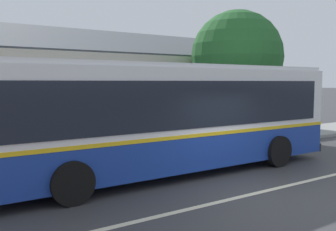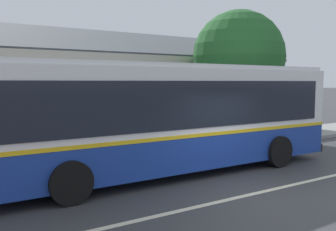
{
  "view_description": "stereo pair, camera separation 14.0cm",
  "coord_description": "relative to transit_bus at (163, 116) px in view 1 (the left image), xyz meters",
  "views": [
    {
      "loc": [
        -6.98,
        -6.24,
        2.73
      ],
      "look_at": [
        -0.53,
        3.37,
        1.68
      ],
      "focal_mm": 40.0,
      "sensor_mm": 36.0,
      "label": 1
    },
    {
      "loc": [
        -6.86,
        -6.31,
        2.73
      ],
      "look_at": [
        -0.53,
        3.37,
        1.68
      ],
      "focal_mm": 40.0,
      "sensor_mm": 36.0,
      "label": 2
    }
  ],
  "objects": [
    {
      "name": "transit_bus",
      "position": [
        0.0,
        0.0,
        0.0
      ],
      "size": [
        11.76,
        2.79,
        3.22
      ],
      "color": "navy",
      "rests_on": "ground"
    },
    {
      "name": "ground_plane",
      "position": [
        1.0,
        -2.9,
        -1.73
      ],
      "size": [
        300.0,
        300.0,
        0.0
      ],
      "primitive_type": "plane",
      "color": "#38383A"
    },
    {
      "name": "sidewalk_far",
      "position": [
        1.0,
        3.1,
        -1.66
      ],
      "size": [
        60.0,
        3.0,
        0.15
      ],
      "primitive_type": "cube",
      "color": "gray",
      "rests_on": "ground"
    },
    {
      "name": "street_tree_primary",
      "position": [
        6.8,
        3.76,
        2.02
      ],
      "size": [
        4.33,
        4.33,
        6.08
      ],
      "color": "#4C3828",
      "rests_on": "ground"
    },
    {
      "name": "lane_divider_stripe",
      "position": [
        1.0,
        -2.9,
        -1.73
      ],
      "size": [
        60.0,
        0.16,
        0.01
      ],
      "primitive_type": "cube",
      "color": "beige",
      "rests_on": "ground"
    },
    {
      "name": "community_building",
      "position": [
        1.95,
        10.45,
        0.37
      ],
      "size": [
        21.07,
        9.32,
        6.6
      ],
      "color": "beige",
      "rests_on": "ground"
    },
    {
      "name": "bench_down_street",
      "position": [
        -3.32,
        2.55,
        -1.17
      ],
      "size": [
        1.59,
        0.51,
        0.94
      ],
      "color": "brown",
      "rests_on": "sidewalk_far"
    }
  ]
}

